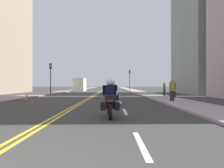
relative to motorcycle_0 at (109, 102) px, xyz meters
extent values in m
plane|color=#363835|center=(-2.24, 41.92, -0.66)|extent=(264.00, 264.00, 0.00)
cube|color=gray|center=(-9.64, 41.92, -0.60)|extent=(2.84, 144.00, 0.12)
cube|color=#A0979A|center=(5.17, 41.92, -0.60)|extent=(2.84, 144.00, 0.12)
cube|color=yellow|center=(-2.36, 41.92, -0.65)|extent=(0.12, 132.00, 0.01)
cube|color=yellow|center=(-2.12, 41.92, -0.65)|extent=(0.12, 132.00, 0.01)
cube|color=silver|center=(0.75, -4.08, -0.65)|extent=(0.14, 2.40, 0.01)
cube|color=silver|center=(0.75, 1.92, -0.65)|extent=(0.14, 2.40, 0.01)
cube|color=silver|center=(0.75, 7.92, -0.65)|extent=(0.14, 2.40, 0.01)
cube|color=silver|center=(0.75, 13.92, -0.65)|extent=(0.14, 2.40, 0.01)
cube|color=silver|center=(0.75, 19.92, -0.65)|extent=(0.14, 2.40, 0.01)
cube|color=silver|center=(0.75, 25.92, -0.65)|extent=(0.14, 2.40, 0.01)
cube|color=silver|center=(0.75, 31.92, -0.65)|extent=(0.14, 2.40, 0.01)
cube|color=silver|center=(0.75, 37.92, -0.65)|extent=(0.14, 2.40, 0.01)
cube|color=silver|center=(0.75, 43.92, -0.65)|extent=(0.14, 2.40, 0.01)
cube|color=silver|center=(0.75, 49.92, -0.65)|extent=(0.14, 2.40, 0.01)
cube|color=gray|center=(15.13, 24.76, 10.73)|extent=(8.32, 12.71, 22.78)
cylinder|color=black|center=(-0.05, 0.91, -0.33)|extent=(0.15, 0.66, 0.66)
cylinder|color=black|center=(0.03, -0.67, -0.33)|extent=(0.15, 0.66, 0.66)
cube|color=silver|center=(-0.05, 0.91, 0.02)|extent=(0.16, 0.33, 0.04)
cube|color=black|center=(-0.01, 0.12, -0.05)|extent=(0.38, 1.21, 0.40)
cube|color=black|center=(0.03, -0.59, 0.17)|extent=(0.42, 0.38, 0.28)
cube|color=red|center=(0.04, -0.78, 0.09)|extent=(0.20, 0.04, 0.06)
cube|color=black|center=(-0.26, -0.36, -0.15)|extent=(0.22, 0.45, 0.32)
cube|color=black|center=(0.30, -0.34, -0.15)|extent=(0.22, 0.45, 0.32)
cube|color=#B2C1CC|center=(-0.03, 0.63, 0.33)|extent=(0.37, 0.14, 0.36)
cube|color=black|center=(0.00, 0.07, 0.41)|extent=(0.41, 0.28, 0.52)
cylinder|color=black|center=(-0.25, 0.21, 0.46)|extent=(0.11, 0.29, 0.45)
cylinder|color=black|center=(0.23, 0.24, 0.46)|extent=(0.11, 0.29, 0.45)
sphere|color=white|center=(-0.01, 0.10, 0.81)|extent=(0.26, 0.26, 0.26)
cylinder|color=black|center=(0.20, 6.83, -0.33)|extent=(0.14, 0.65, 0.64)
cylinder|color=black|center=(0.16, 5.23, -0.33)|extent=(0.14, 0.65, 0.64)
cube|color=silver|center=(0.20, 6.83, 0.01)|extent=(0.15, 0.32, 0.04)
cube|color=black|center=(0.18, 6.03, -0.05)|extent=(0.35, 1.23, 0.40)
cube|color=black|center=(0.16, 5.31, 0.17)|extent=(0.41, 0.37, 0.28)
cube|color=red|center=(0.16, 5.12, 0.09)|extent=(0.20, 0.03, 0.06)
cube|color=black|center=(-0.11, 5.56, -0.15)|extent=(0.21, 0.44, 0.32)
cube|color=black|center=(0.45, 5.54, -0.15)|extent=(0.21, 0.44, 0.32)
cube|color=#B2C1CC|center=(0.19, 6.54, 0.33)|extent=(0.36, 0.13, 0.36)
cube|color=black|center=(0.18, 5.98, 0.44)|extent=(0.41, 0.27, 0.58)
cylinder|color=black|center=(-0.06, 6.14, 0.49)|extent=(0.11, 0.28, 0.45)
cylinder|color=black|center=(0.42, 6.12, 0.49)|extent=(0.11, 0.28, 0.45)
sphere|color=white|center=(0.18, 6.01, 0.87)|extent=(0.26, 0.26, 0.26)
cylinder|color=black|center=(-0.17, 11.77, -0.34)|extent=(0.13, 0.63, 0.63)
cylinder|color=black|center=(-0.14, 10.17, -0.34)|extent=(0.13, 0.63, 0.63)
cube|color=silver|center=(-0.17, 11.77, -0.01)|extent=(0.15, 0.32, 0.04)
cube|color=black|center=(-0.15, 10.97, -0.06)|extent=(0.34, 1.22, 0.40)
cube|color=black|center=(-0.14, 10.25, 0.16)|extent=(0.41, 0.37, 0.28)
cube|color=red|center=(-0.14, 10.06, 0.08)|extent=(0.20, 0.03, 0.06)
cube|color=black|center=(-0.42, 10.48, -0.16)|extent=(0.21, 0.44, 0.32)
cube|color=black|center=(0.14, 10.49, -0.16)|extent=(0.21, 0.44, 0.32)
cube|color=#B2C1CC|center=(-0.16, 11.48, 0.32)|extent=(0.36, 0.13, 0.36)
cube|color=black|center=(-0.15, 10.92, 0.43)|extent=(0.40, 0.27, 0.57)
cylinder|color=black|center=(-0.39, 11.06, 0.48)|extent=(0.11, 0.28, 0.45)
cylinder|color=black|center=(0.09, 11.07, 0.48)|extent=(0.11, 0.28, 0.45)
sphere|color=black|center=(-0.15, 10.95, 0.85)|extent=(0.26, 0.26, 0.26)
cylinder|color=black|center=(-0.18, 17.83, -0.34)|extent=(0.15, 0.63, 0.63)
cylinder|color=black|center=(-0.26, 16.27, -0.34)|extent=(0.15, 0.63, 0.63)
cube|color=silver|center=(-0.18, 17.83, -0.01)|extent=(0.16, 0.33, 0.04)
cube|color=black|center=(-0.22, 17.05, -0.06)|extent=(0.38, 1.20, 0.40)
cube|color=black|center=(-0.26, 16.35, 0.16)|extent=(0.42, 0.38, 0.28)
cube|color=red|center=(-0.27, 16.16, 0.08)|extent=(0.20, 0.04, 0.06)
cube|color=black|center=(-0.53, 16.60, -0.16)|extent=(0.22, 0.45, 0.32)
cube|color=black|center=(0.03, 16.57, -0.16)|extent=(0.22, 0.45, 0.32)
cube|color=#B2C1CC|center=(-0.20, 17.55, 0.32)|extent=(0.37, 0.14, 0.36)
cube|color=black|center=(-0.23, 17.00, 0.43)|extent=(0.41, 0.28, 0.58)
cylinder|color=black|center=(-0.46, 17.17, 0.48)|extent=(0.11, 0.29, 0.45)
cylinder|color=black|center=(0.02, 17.14, 0.48)|extent=(0.11, 0.29, 0.45)
sphere|color=white|center=(-0.22, 17.03, 0.86)|extent=(0.26, 0.26, 0.26)
cylinder|color=black|center=(0.07, 22.51, -0.35)|extent=(0.13, 0.62, 0.62)
cylinder|color=black|center=(0.10, 20.93, -0.35)|extent=(0.13, 0.62, 0.62)
cube|color=silver|center=(0.07, 22.51, -0.02)|extent=(0.15, 0.32, 0.04)
cube|color=black|center=(0.08, 21.72, -0.07)|extent=(0.35, 1.20, 0.40)
cube|color=black|center=(0.10, 21.01, 0.15)|extent=(0.41, 0.37, 0.28)
cube|color=red|center=(0.10, 20.82, 0.07)|extent=(0.20, 0.03, 0.06)
cube|color=black|center=(-0.19, 21.24, -0.17)|extent=(0.21, 0.44, 0.32)
cube|color=black|center=(0.37, 21.25, -0.17)|extent=(0.21, 0.44, 0.32)
cube|color=#B2C1CC|center=(0.07, 22.22, 0.31)|extent=(0.36, 0.13, 0.36)
cube|color=black|center=(0.08, 21.67, 0.38)|extent=(0.41, 0.27, 0.50)
cylinder|color=black|center=(-0.16, 21.82, 0.43)|extent=(0.11, 0.28, 0.45)
cylinder|color=black|center=(0.32, 21.83, 0.43)|extent=(0.11, 0.28, 0.45)
sphere|color=black|center=(0.08, 21.70, 0.78)|extent=(0.26, 0.26, 0.26)
cube|color=black|center=(-7.11, 9.36, -0.64)|extent=(0.36, 0.36, 0.03)
cone|color=orange|center=(-7.11, 9.36, -0.30)|extent=(0.29, 0.29, 0.65)
cylinder|color=white|center=(-7.11, 9.36, -0.22)|extent=(0.19, 0.19, 0.08)
cylinder|color=black|center=(-8.62, 21.88, 1.17)|extent=(0.12, 0.12, 3.66)
cube|color=black|center=(-8.62, 21.88, 3.35)|extent=(0.28, 0.28, 0.80)
sphere|color=yellow|center=(-8.62, 21.73, 3.35)|extent=(0.18, 0.18, 0.18)
cylinder|color=black|center=(4.15, 40.88, 1.33)|extent=(0.12, 0.12, 3.98)
cube|color=black|center=(4.15, 40.88, 3.67)|extent=(0.28, 0.28, 0.80)
sphere|color=green|center=(4.15, 40.73, 3.39)|extent=(0.18, 0.18, 0.18)
cube|color=#232835|center=(6.24, 12.59, -0.21)|extent=(0.33, 0.34, 0.88)
cube|color=#BF2D42|center=(6.24, 12.59, 0.58)|extent=(0.39, 0.42, 0.70)
sphere|color=tan|center=(6.24, 12.59, 1.05)|extent=(0.22, 0.22, 0.22)
cube|color=#252A33|center=(6.10, 15.95, -0.26)|extent=(0.30, 0.34, 0.79)
cube|color=#3F8446|center=(6.10, 15.95, 0.45)|extent=(0.36, 0.42, 0.63)
sphere|color=tan|center=(6.10, 15.95, 0.88)|extent=(0.22, 0.22, 0.22)
cube|color=#9B2D4B|center=(6.00, 15.76, 0.24)|extent=(0.16, 0.19, 0.24)
cube|color=#252834|center=(4.75, 7.88, -0.22)|extent=(0.31, 0.25, 0.87)
cube|color=olive|center=(4.75, 7.88, 0.56)|extent=(0.40, 0.29, 0.69)
sphere|color=tan|center=(4.75, 7.88, 1.03)|extent=(0.22, 0.22, 0.22)
cube|color=#99A02E|center=(4.96, 7.92, 0.32)|extent=(0.18, 0.13, 0.24)
cube|color=beige|center=(-6.82, 40.74, 0.44)|extent=(2.00, 1.80, 2.20)
cube|color=silver|center=(-6.82, 37.74, 0.74)|extent=(2.20, 5.20, 2.80)
cylinder|color=black|center=(-6.82, 40.34, -0.21)|extent=(2.00, 0.90, 0.90)
cylinder|color=black|center=(-6.82, 36.14, -0.21)|extent=(2.00, 0.90, 0.90)
camera|label=1|loc=(0.10, -9.04, 0.69)|focal=35.03mm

